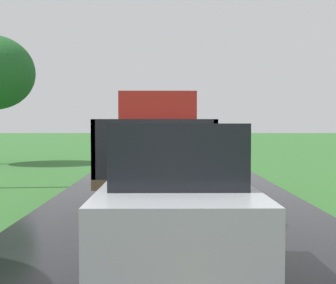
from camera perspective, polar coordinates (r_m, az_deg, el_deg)
The scene contains 2 objects.
banana_truck_near at distance 11.79m, azimuth -1.37°, elevation -0.28°, with size 2.38×5.82×2.80m.
following_car at distance 5.72m, azimuth 1.01°, elevation -6.95°, with size 1.74×4.10×1.92m.
Camera 1 is at (-0.31, 0.81, 1.99)m, focal length 47.96 mm.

